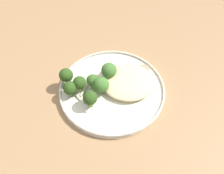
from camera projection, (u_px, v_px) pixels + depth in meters
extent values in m
plane|color=#2D2B28|center=(104.00, 170.00, 1.29)|extent=(6.00, 6.00, 0.00)
cube|color=#9E754C|center=(97.00, 87.00, 0.72)|extent=(1.40, 1.00, 0.04)
cube|color=olive|center=(212.00, 52.00, 1.32)|extent=(0.06, 0.06, 0.70)
cylinder|color=beige|center=(112.00, 90.00, 0.68)|extent=(0.29, 0.29, 0.01)
torus|color=beige|center=(112.00, 88.00, 0.68)|extent=(0.29, 0.29, 0.01)
ellipsoid|color=beige|center=(128.00, 82.00, 0.68)|extent=(0.15, 0.13, 0.03)
cylinder|color=#E5C689|center=(119.00, 76.00, 0.69)|extent=(0.03, 0.03, 0.01)
cylinder|color=#958159|center=(119.00, 74.00, 0.69)|extent=(0.03, 0.03, 0.00)
cylinder|color=#E5C689|center=(139.00, 83.00, 0.68)|extent=(0.03, 0.03, 0.01)
cylinder|color=#958159|center=(139.00, 81.00, 0.67)|extent=(0.03, 0.03, 0.00)
cylinder|color=#DBB77A|center=(109.00, 72.00, 0.70)|extent=(0.03, 0.03, 0.01)
cylinder|color=#8E774F|center=(109.00, 70.00, 0.70)|extent=(0.03, 0.03, 0.00)
cylinder|color=#E5C689|center=(125.00, 82.00, 0.68)|extent=(0.02, 0.02, 0.02)
cylinder|color=#958159|center=(125.00, 80.00, 0.67)|extent=(0.02, 0.02, 0.00)
cylinder|color=beige|center=(144.00, 70.00, 0.71)|extent=(0.04, 0.04, 0.01)
cylinder|color=#988766|center=(144.00, 69.00, 0.70)|extent=(0.03, 0.03, 0.00)
cylinder|color=#E5C689|center=(131.00, 77.00, 0.69)|extent=(0.03, 0.03, 0.01)
cylinder|color=#958159|center=(132.00, 75.00, 0.68)|extent=(0.03, 0.03, 0.00)
cylinder|color=#E5C689|center=(120.00, 88.00, 0.67)|extent=(0.04, 0.04, 0.01)
cylinder|color=#958159|center=(120.00, 86.00, 0.66)|extent=(0.03, 0.03, 0.00)
cylinder|color=#7A994C|center=(93.00, 85.00, 0.68)|extent=(0.02, 0.02, 0.02)
sphere|color=#386023|center=(92.00, 80.00, 0.66)|extent=(0.03, 0.03, 0.03)
cylinder|color=#89A356|center=(101.00, 90.00, 0.67)|extent=(0.01, 0.01, 0.02)
sphere|color=#42702D|center=(101.00, 85.00, 0.65)|extent=(0.04, 0.04, 0.04)
cylinder|color=#89A356|center=(91.00, 103.00, 0.64)|extent=(0.02, 0.02, 0.02)
sphere|color=#2D4C19|center=(90.00, 98.00, 0.62)|extent=(0.04, 0.04, 0.04)
cylinder|color=#7A994C|center=(109.00, 76.00, 0.69)|extent=(0.02, 0.02, 0.02)
sphere|color=#42702D|center=(109.00, 70.00, 0.67)|extent=(0.04, 0.04, 0.04)
cylinder|color=#7A994C|center=(68.00, 82.00, 0.68)|extent=(0.01, 0.01, 0.02)
sphere|color=#2D4C19|center=(66.00, 76.00, 0.66)|extent=(0.04, 0.04, 0.04)
cylinder|color=#7A994C|center=(71.00, 93.00, 0.66)|extent=(0.01, 0.01, 0.02)
sphere|color=#2D4C19|center=(70.00, 88.00, 0.64)|extent=(0.04, 0.04, 0.04)
cylinder|color=#89A356|center=(80.00, 88.00, 0.67)|extent=(0.01, 0.01, 0.02)
sphere|color=#2D4C19|center=(80.00, 83.00, 0.65)|extent=(0.04, 0.04, 0.04)
cube|color=silver|center=(85.00, 88.00, 0.68)|extent=(0.03, 0.05, 0.00)
cube|color=silver|center=(91.00, 104.00, 0.64)|extent=(0.03, 0.05, 0.00)
cube|color=silver|center=(79.00, 98.00, 0.66)|extent=(0.03, 0.04, 0.00)
cube|color=silver|center=(96.00, 81.00, 0.69)|extent=(0.01, 0.05, 0.00)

